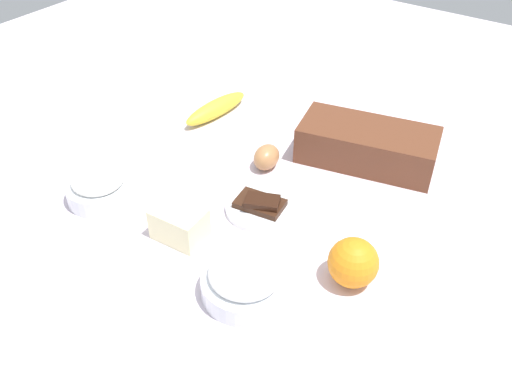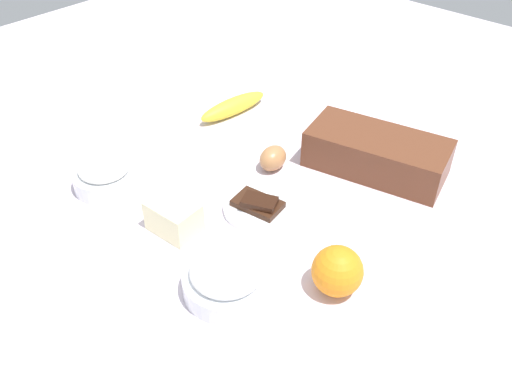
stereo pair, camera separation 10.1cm
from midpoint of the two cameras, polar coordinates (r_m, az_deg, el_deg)
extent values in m
cube|color=silver|center=(1.04, 2.78, -2.28)|extent=(2.40, 2.40, 0.02)
cube|color=brown|center=(1.13, 15.27, 3.00)|extent=(0.30, 0.19, 0.08)
cube|color=black|center=(1.13, 15.30, 3.16)|extent=(0.29, 0.17, 0.07)
cylinder|color=white|center=(1.08, -13.16, 0.37)|extent=(0.13, 0.13, 0.04)
torus|color=white|center=(1.07, -13.27, 1.02)|extent=(0.13, 0.13, 0.01)
ellipsoid|color=white|center=(1.07, -13.36, 1.54)|extent=(0.10, 0.10, 0.04)
cylinder|color=white|center=(0.86, 0.34, -10.71)|extent=(0.14, 0.14, 0.04)
torus|color=white|center=(0.85, 0.34, -10.04)|extent=(0.14, 0.14, 0.01)
ellipsoid|color=white|center=(0.84, 0.34, -9.43)|extent=(0.12, 0.12, 0.04)
ellipsoid|color=yellow|center=(1.29, -0.19, 8.11)|extent=(0.07, 0.19, 0.04)
sphere|color=orange|center=(0.86, 12.05, -9.31)|extent=(0.08, 0.08, 0.08)
cube|color=#F4EDB2|center=(0.95, -5.78, -3.77)|extent=(0.09, 0.07, 0.06)
ellipsoid|color=#B37949|center=(1.10, 4.44, 2.57)|extent=(0.06, 0.07, 0.05)
cylinder|color=white|center=(1.01, 3.05, -2.82)|extent=(0.13, 0.13, 0.01)
cube|color=#381E11|center=(1.00, 3.07, -2.34)|extent=(0.10, 0.07, 0.01)
cube|color=black|center=(0.99, 3.30, -2.12)|extent=(0.07, 0.06, 0.01)
camera|label=1|loc=(0.05, -87.14, 2.23)|focal=37.53mm
camera|label=2|loc=(0.05, 92.86, -2.23)|focal=37.53mm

